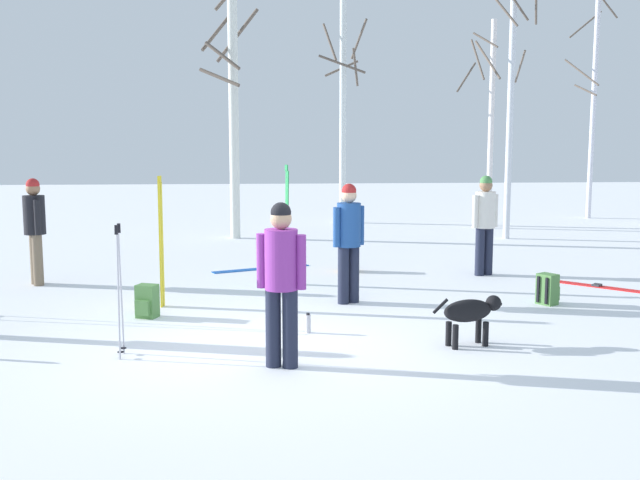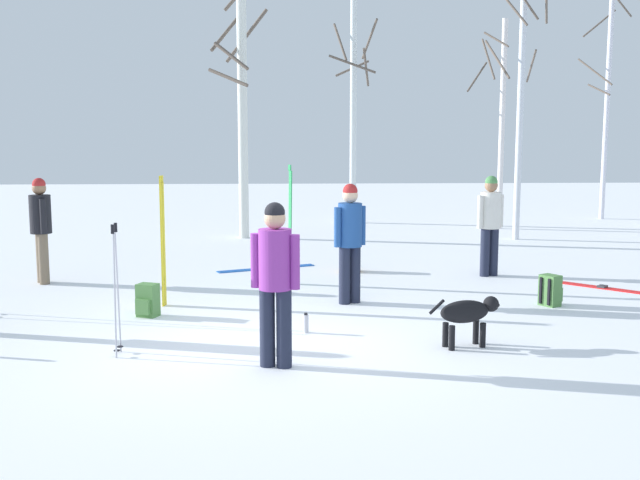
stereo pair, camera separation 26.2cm
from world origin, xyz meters
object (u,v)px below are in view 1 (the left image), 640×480
object	(u,v)px
birch_tree_1	(343,99)
birch_tree_3	(491,119)
dog	(471,312)
ski_pair_lying_0	(594,286)
birch_tree_4	(593,106)
person_0	(485,219)
ski_poles_0	(120,287)
birch_tree_2	(510,112)
ski_pair_planted_1	(287,226)
birch_tree_0	(233,103)
backpack_2	(347,259)
backpack_0	(548,289)
person_1	(349,235)
ski_pair_planted_0	(161,242)
water_bottle_1	(308,323)
ski_pair_lying_1	(262,268)
person_2	(35,224)
person_4	(281,274)
backpack_1	(147,302)

from	to	relation	value
birch_tree_1	birch_tree_3	world-z (taller)	birch_tree_1
dog	ski_pair_lying_0	xyz separation A→B (m)	(2.90, 3.24, -0.38)
dog	birch_tree_4	world-z (taller)	birch_tree_4
dog	person_0	bearing A→B (deg)	71.84
ski_poles_0	birch_tree_1	size ratio (longest dim) A/B	0.22
birch_tree_2	ski_pair_planted_1	bearing A→B (deg)	-135.63
ski_pair_planted_1	birch_tree_0	xyz separation A→B (m)	(-1.05, 5.74, 2.17)
backpack_2	backpack_0	bearing A→B (deg)	-48.13
person_1	backpack_0	size ratio (longest dim) A/B	3.90
ski_pair_planted_0	water_bottle_1	world-z (taller)	ski_pair_planted_0
birch_tree_0	birch_tree_3	world-z (taller)	birch_tree_0
backpack_0	birch_tree_4	distance (m)	12.76
ski_pair_planted_1	ski_pair_lying_1	xyz separation A→B (m)	(-0.41, 1.48, -0.95)
birch_tree_4	ski_pair_planted_0	bearing A→B (deg)	-135.03
ski_pair_lying_1	birch_tree_0	distance (m)	5.32
birch_tree_0	birch_tree_4	world-z (taller)	birch_tree_4
person_0	ski_pair_planted_0	world-z (taller)	ski_pair_planted_0
person_2	birch_tree_0	world-z (taller)	birch_tree_0
person_4	ski_pair_planted_0	bearing A→B (deg)	118.53
backpack_2	person_0	bearing A→B (deg)	-12.83
birch_tree_3	ski_pair_planted_1	bearing A→B (deg)	-127.05
person_4	water_bottle_1	xyz separation A→B (m)	(0.35, 1.35, -0.86)
birch_tree_3	birch_tree_4	bearing A→B (deg)	31.03
ski_pair_planted_0	birch_tree_4	xyz separation A→B (m)	(10.89, 10.88, 2.33)
backpack_0	birch_tree_3	distance (m)	9.49
birch_tree_1	ski_pair_planted_0	bearing A→B (deg)	-109.41
person_0	birch_tree_3	bearing A→B (deg)	72.83
person_1	birch_tree_3	xyz separation A→B (m)	(4.62, 8.65, 1.84)
dog	person_1	bearing A→B (deg)	116.06
ski_pair_planted_1	ski_pair_lying_0	distance (m)	5.00
ski_pair_planted_0	backpack_1	distance (m)	0.96
ski_pair_lying_0	birch_tree_2	xyz separation A→B (m)	(0.39, 5.67, 2.92)
person_4	backpack_1	bearing A→B (deg)	126.86
dog	backpack_1	xyz separation A→B (m)	(-3.89, 1.64, -0.17)
backpack_2	birch_tree_0	size ratio (longest dim) A/B	0.07
water_bottle_1	person_2	bearing A→B (deg)	141.27
ski_pair_lying_1	birch_tree_3	size ratio (longest dim) A/B	0.33
person_2	birch_tree_0	xyz separation A→B (m)	(2.97, 5.44, 2.14)
ski_pair_lying_0	birch_tree_0	distance (m)	9.17
person_4	backpack_2	xyz separation A→B (m)	(1.29, 5.54, -0.77)
person_2	birch_tree_2	size ratio (longest dim) A/B	0.30
water_bottle_1	birch_tree_4	bearing A→B (deg)	54.38
person_0	backpack_0	xyz separation A→B (m)	(0.25, -2.33, -0.77)
backpack_1	birch_tree_4	size ratio (longest dim) A/B	0.07
person_0	ski_poles_0	bearing A→B (deg)	-139.80
backpack_1	backpack_2	bearing A→B (deg)	47.09
person_4	ski_pair_lying_0	bearing A→B (deg)	37.50
ski_pair_lying_0	backpack_0	xyz separation A→B (m)	(-1.22, -1.20, 0.20)
ski_pair_lying_1	water_bottle_1	bearing A→B (deg)	-82.76
person_2	ski_poles_0	world-z (taller)	person_2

